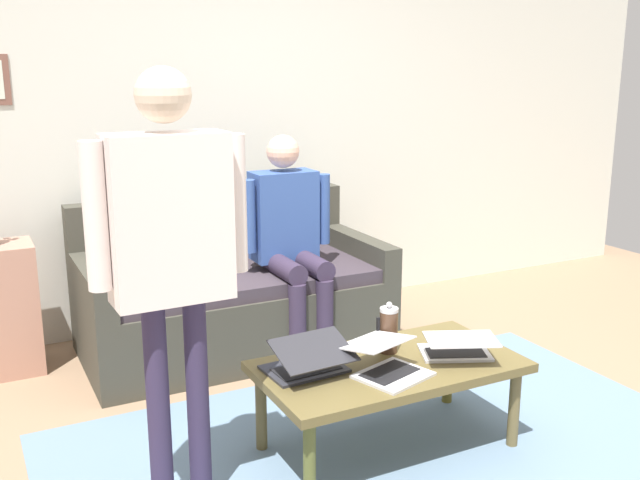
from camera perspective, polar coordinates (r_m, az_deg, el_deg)
ground_plane at (r=3.28m, az=7.47°, el=-16.99°), size 7.68×7.68×0.00m
area_rug at (r=3.30m, az=6.30°, el=-16.62°), size 2.92×1.90×0.01m
back_wall at (r=4.80m, az=-7.18°, el=9.76°), size 7.04×0.11×2.70m
couch at (r=4.39m, az=-6.94°, el=-4.53°), size 1.76×0.91×0.88m
coffee_table at (r=3.22m, az=5.47°, el=-10.31°), size 1.14×0.61×0.41m
laptop_left at (r=3.28m, az=10.76°, el=-8.37°), size 0.40×0.40×0.11m
laptop_center at (r=3.07m, az=-0.99°, el=-9.64°), size 0.34×0.33×0.16m
laptop_right at (r=3.07m, az=5.28°, el=-9.67°), size 0.37×0.40×0.14m
french_press at (r=3.27m, az=5.43°, el=-7.06°), size 0.10×0.08×0.24m
person_standing at (r=2.60m, az=-11.74°, el=0.05°), size 0.58×0.20×1.66m
person_seated at (r=4.18m, az=-2.41°, el=0.65°), size 0.55×0.51×1.28m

